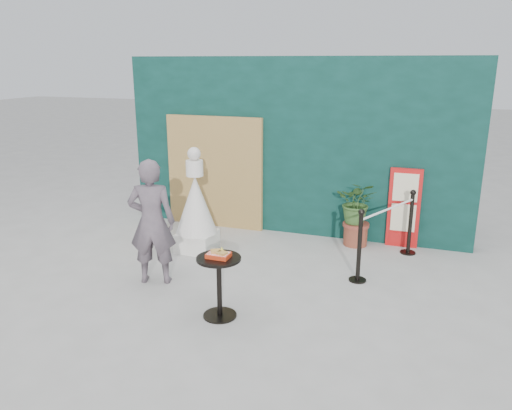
{
  "coord_description": "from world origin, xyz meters",
  "views": [
    {
      "loc": [
        2.2,
        -5.06,
        2.92
      ],
      "look_at": [
        0.0,
        1.2,
        1.0
      ],
      "focal_mm": 35.0,
      "sensor_mm": 36.0,
      "label": 1
    }
  ],
  "objects": [
    {
      "name": "statue",
      "position": [
        -1.17,
        1.69,
        0.68
      ],
      "size": [
        0.65,
        0.65,
        1.67
      ],
      "color": "white",
      "rests_on": "ground"
    },
    {
      "name": "cafe_table",
      "position": [
        0.03,
        -0.17,
        0.5
      ],
      "size": [
        0.52,
        0.52,
        0.75
      ],
      "color": "black",
      "rests_on": "ground"
    },
    {
      "name": "planter",
      "position": [
        1.18,
        2.78,
        0.63
      ],
      "size": [
        0.64,
        0.55,
        1.08
      ],
      "color": "brown",
      "rests_on": "ground"
    },
    {
      "name": "bamboo_fence",
      "position": [
        -1.4,
        2.94,
        1.0
      ],
      "size": [
        1.8,
        0.08,
        2.0
      ],
      "primitive_type": "cube",
      "color": "tan",
      "rests_on": "ground"
    },
    {
      "name": "menu_board",
      "position": [
        1.9,
        2.95,
        0.65
      ],
      "size": [
        0.5,
        0.07,
        1.3
      ],
      "color": "red",
      "rests_on": "ground"
    },
    {
      "name": "food_basket",
      "position": [
        0.03,
        -0.17,
        0.79
      ],
      "size": [
        0.26,
        0.19,
        0.11
      ],
      "color": "red",
      "rests_on": "cafe_table"
    },
    {
      "name": "stanchion_barrier",
      "position": [
        1.72,
        2.03,
        0.49
      ],
      "size": [
        0.84,
        1.54,
        1.03
      ],
      "color": "black",
      "rests_on": "ground"
    },
    {
      "name": "ground",
      "position": [
        0.0,
        0.0,
        0.0
      ],
      "size": [
        60.0,
        60.0,
        0.0
      ],
      "primitive_type": "plane",
      "color": "#ADAAA5",
      "rests_on": "ground"
    },
    {
      "name": "woman",
      "position": [
        -1.2,
        0.43,
        0.86
      ],
      "size": [
        0.72,
        0.58,
        1.71
      ],
      "primitive_type": "imported",
      "rotation": [
        0.0,
        0.0,
        3.46
      ],
      "color": "#665761",
      "rests_on": "ground"
    },
    {
      "name": "back_wall",
      "position": [
        0.0,
        3.15,
        1.5
      ],
      "size": [
        6.0,
        0.3,
        3.0
      ],
      "primitive_type": "cube",
      "color": "#092C26",
      "rests_on": "ground"
    }
  ]
}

